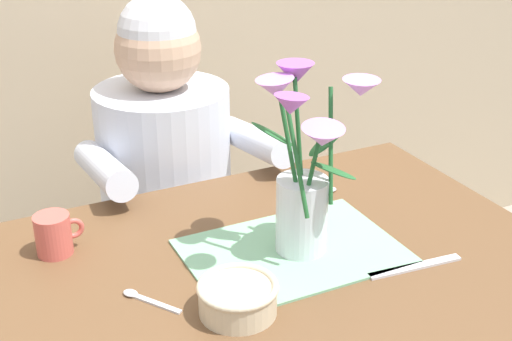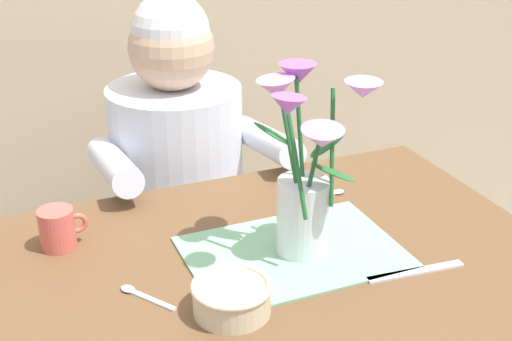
{
  "view_description": "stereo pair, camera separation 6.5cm",
  "coord_description": "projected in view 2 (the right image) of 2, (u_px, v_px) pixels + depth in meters",
  "views": [
    {
      "loc": [
        -0.45,
        -0.95,
        1.44
      ],
      "look_at": [
        0.04,
        0.05,
        0.92
      ],
      "focal_mm": 48.7,
      "sensor_mm": 36.0,
      "label": 1
    },
    {
      "loc": [
        -0.39,
        -0.98,
        1.44
      ],
      "look_at": [
        0.04,
        0.05,
        0.92
      ],
      "focal_mm": 48.7,
      "sensor_mm": 36.0,
      "label": 2
    }
  ],
  "objects": [
    {
      "name": "spoon_0",
      "position": [
        139.0,
        294.0,
        1.19
      ],
      "size": [
        0.08,
        0.11,
        0.01
      ],
      "color": "silver",
      "rests_on": "dining_table"
    },
    {
      "name": "coffee_cup",
      "position": [
        58.0,
        229.0,
        1.32
      ],
      "size": [
        0.09,
        0.07,
        0.08
      ],
      "color": "#CC564C",
      "rests_on": "dining_table"
    },
    {
      "name": "spoon_1",
      "position": [
        328.0,
        194.0,
        1.54
      ],
      "size": [
        0.12,
        0.02,
        0.01
      ],
      "color": "silver",
      "rests_on": "dining_table"
    },
    {
      "name": "flower_vase",
      "position": [
        306.0,
        175.0,
        1.25
      ],
      "size": [
        0.24,
        0.2,
        0.36
      ],
      "color": "silver",
      "rests_on": "dining_table"
    },
    {
      "name": "seated_person",
      "position": [
        180.0,
        208.0,
        1.86
      ],
      "size": [
        0.45,
        0.47,
        1.14
      ],
      "rotation": [
        0.0,
        0.0,
        0.07
      ],
      "color": "#4C4C56",
      "rests_on": "ground_plane"
    },
    {
      "name": "ceramic_bowl",
      "position": [
        232.0,
        296.0,
        1.14
      ],
      "size": [
        0.14,
        0.14,
        0.06
      ],
      "color": "beige",
      "rests_on": "dining_table"
    },
    {
      "name": "dinner_knife",
      "position": [
        416.0,
        272.0,
        1.26
      ],
      "size": [
        0.19,
        0.03,
        0.0
      ],
      "primitive_type": "cube",
      "rotation": [
        0.0,
        0.0,
        -0.09
      ],
      "color": "silver",
      "rests_on": "dining_table"
    },
    {
      "name": "striped_placemat",
      "position": [
        293.0,
        252.0,
        1.32
      ],
      "size": [
        0.4,
        0.28,
        0.0
      ],
      "primitive_type": "cube",
      "color": "#7AB289",
      "rests_on": "dining_table"
    },
    {
      "name": "dining_table",
      "position": [
        248.0,
        319.0,
        1.29
      ],
      "size": [
        1.2,
        0.8,
        0.74
      ],
      "color": "brown",
      "rests_on": "ground_plane"
    }
  ]
}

